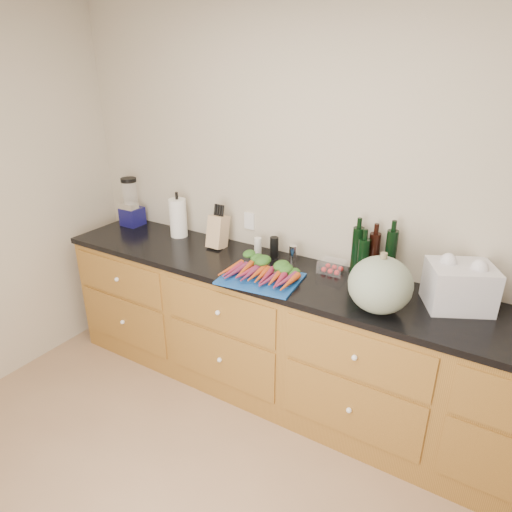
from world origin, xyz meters
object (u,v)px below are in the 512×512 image
Objects in this scene: carrots at (264,272)px; tomato_box at (333,267)px; paper_towel at (178,218)px; knife_block at (218,232)px; blender_appliance at (131,205)px; squash at (380,285)px; cutting_board at (261,279)px.

tomato_box is (0.33, 0.29, 0.00)m from carrots.
paper_towel reaches higher than knife_block.
blender_appliance is at bearing 178.82° from knife_block.
knife_block is at bearing 167.23° from squash.
cutting_board is 1.01× the size of carrots.
squash reaches higher than paper_towel.
blender_appliance is at bearing -179.76° from paper_towel.
tomato_box is at bearing 0.40° from blender_appliance.
knife_block is (0.38, -0.02, -0.03)m from paper_towel.
blender_appliance is at bearing -179.60° from tomato_box.
cutting_board is 1.23× the size of blender_appliance.
blender_appliance is 2.37× the size of tomato_box.
tomato_box reaches higher than carrots.
squash is at bearing -10.55° from paper_towel.
blender_appliance is at bearing 171.87° from squash.
knife_block is at bearing 153.82° from carrots.
carrots is 1.62× the size of paper_towel.
carrots is 1.22× the size of blender_appliance.
cutting_board is 1.63× the size of paper_towel.
knife_block is (-1.26, 0.29, -0.04)m from squash.
paper_towel is at bearing 160.77° from cutting_board.
paper_towel is 1.77× the size of tomato_box.
tomato_box reaches higher than cutting_board.
squash is at bearing -8.13° from blender_appliance.
paper_towel reaches higher than tomato_box.
carrots is 1.44m from blender_appliance.
blender_appliance is 1.68× the size of knife_block.
squash is 2.07× the size of tomato_box.
cutting_board is 1.45m from blender_appliance.
squash is at bearing -1.80° from carrots.
blender_appliance is 0.49m from paper_towel.
blender_appliance is (-2.13, 0.30, 0.02)m from squash.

